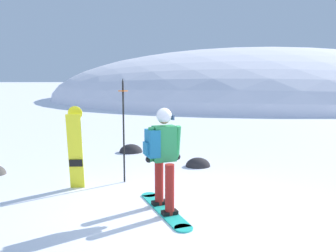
# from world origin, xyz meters

# --- Properties ---
(ground_plane) EXTENTS (300.00, 300.00, 0.00)m
(ground_plane) POSITION_xyz_m (0.00, 0.00, 0.00)
(ground_plane) COLOR white
(ridge_peak_main) EXTENTS (42.12, 37.90, 10.30)m
(ridge_peak_main) POSITION_xyz_m (10.88, 31.64, 0.00)
(ridge_peak_main) COLOR white
(ridge_peak_main) RESTS_ON ground
(snowboarder_main) EXTENTS (0.77, 1.76, 1.71)m
(snowboarder_main) POSITION_xyz_m (-0.43, -0.05, 0.92)
(snowboarder_main) COLOR #23B7A3
(snowboarder_main) RESTS_ON ground
(spare_snowboard) EXTENTS (0.28, 0.26, 1.65)m
(spare_snowboard) POSITION_xyz_m (-2.08, 1.20, 0.84)
(spare_snowboard) COLOR yellow
(spare_snowboard) RESTS_ON ground
(piste_marker_near) EXTENTS (0.20, 0.20, 2.18)m
(piste_marker_near) POSITION_xyz_m (-1.17, 1.61, 1.24)
(piste_marker_near) COLOR black
(piste_marker_near) RESTS_ON ground
(rock_dark) EXTENTS (0.62, 0.52, 0.43)m
(rock_dark) POSITION_xyz_m (0.58, 2.83, 0.00)
(rock_dark) COLOR #282628
(rock_dark) RESTS_ON ground
(rock_mid) EXTENTS (0.68, 0.58, 0.47)m
(rock_mid) POSITION_xyz_m (-1.16, 4.59, 0.00)
(rock_mid) COLOR #282628
(rock_mid) RESTS_ON ground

